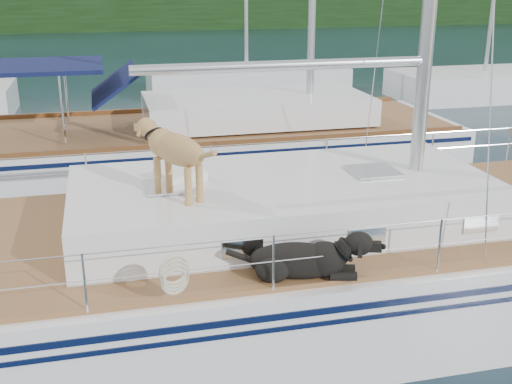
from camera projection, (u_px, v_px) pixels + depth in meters
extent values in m
plane|color=black|center=(222.00, 316.00, 8.36)|extent=(120.00, 120.00, 0.00)
cube|color=#595147|center=(112.00, 21.00, 50.62)|extent=(92.00, 1.00, 1.20)
cube|color=white|center=(222.00, 281.00, 8.20)|extent=(12.00, 3.80, 1.40)
cube|color=olive|center=(221.00, 228.00, 7.96)|extent=(11.52, 3.50, 0.06)
cube|color=white|center=(283.00, 200.00, 8.04)|extent=(5.20, 2.50, 0.55)
cylinder|color=silver|center=(285.00, 65.00, 7.50)|extent=(3.60, 0.12, 0.12)
cylinder|color=silver|center=(254.00, 238.00, 6.16)|extent=(10.56, 0.01, 0.01)
cylinder|color=silver|center=(198.00, 147.00, 9.38)|extent=(10.56, 0.01, 0.01)
cube|color=blue|center=(181.00, 198.00, 8.87)|extent=(0.78, 0.62, 0.05)
cube|color=white|center=(180.00, 175.00, 7.90)|extent=(0.66, 0.61, 0.14)
torus|color=beige|center=(174.00, 270.00, 5.96)|extent=(0.41, 0.22, 0.39)
cube|color=white|center=(204.00, 156.00, 13.98)|extent=(11.00, 3.50, 1.30)
cube|color=olive|center=(203.00, 127.00, 13.77)|extent=(10.56, 3.29, 0.06)
cube|color=white|center=(257.00, 108.00, 13.93)|extent=(4.80, 2.30, 0.55)
cube|color=#111C47|center=(40.00, 66.00, 12.60)|extent=(2.40, 2.30, 0.08)
cube|color=white|center=(246.00, 82.00, 23.83)|extent=(7.20, 3.00, 1.10)
cube|color=white|center=(483.00, 86.00, 22.87)|extent=(6.40, 3.00, 1.10)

